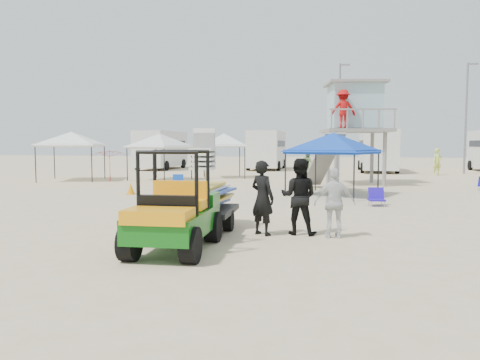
% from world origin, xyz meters
% --- Properties ---
extents(ground, '(140.00, 140.00, 0.00)m').
position_xyz_m(ground, '(0.00, 0.00, 0.00)').
color(ground, beige).
rests_on(ground, ground).
extents(utility_cart, '(1.47, 2.72, 2.03)m').
position_xyz_m(utility_cart, '(-0.43, 0.74, 0.94)').
color(utility_cart, '#0D5910').
rests_on(utility_cart, ground).
extents(surf_trailer, '(1.48, 2.60, 2.27)m').
position_xyz_m(surf_trailer, '(-0.42, 3.08, 0.93)').
color(surf_trailer, black).
rests_on(surf_trailer, ground).
extents(man_left, '(0.78, 0.71, 1.80)m').
position_xyz_m(man_left, '(1.09, 2.78, 0.90)').
color(man_left, black).
rests_on(man_left, ground).
extents(man_mid, '(0.96, 0.78, 1.84)m').
position_xyz_m(man_mid, '(1.94, 3.03, 0.92)').
color(man_mid, black).
rests_on(man_mid, ground).
extents(man_right, '(1.01, 0.56, 1.63)m').
position_xyz_m(man_right, '(2.79, 2.78, 0.82)').
color(man_right, silver).
rests_on(man_right, ground).
extents(lifeguard_tower, '(3.90, 3.90, 5.35)m').
position_xyz_m(lifeguard_tower, '(3.70, 17.65, 3.99)').
color(lifeguard_tower, gray).
rests_on(lifeguard_tower, ground).
extents(canopy_blue, '(4.06, 4.06, 3.06)m').
position_xyz_m(canopy_blue, '(2.68, 11.92, 2.51)').
color(canopy_blue, black).
rests_on(canopy_blue, ground).
extents(canopy_white_a, '(3.59, 3.59, 3.20)m').
position_xyz_m(canopy_white_a, '(-7.58, 18.36, 2.65)').
color(canopy_white_a, black).
rests_on(canopy_white_a, ground).
extents(canopy_white_b, '(4.00, 4.00, 3.30)m').
position_xyz_m(canopy_white_b, '(-12.65, 17.10, 2.76)').
color(canopy_white_b, black).
rests_on(canopy_white_b, ground).
extents(canopy_white_c, '(3.25, 3.25, 3.26)m').
position_xyz_m(canopy_white_c, '(-4.26, 20.98, 2.71)').
color(canopy_white_c, black).
rests_on(canopy_white_c, ground).
extents(umbrella_a, '(2.39, 2.42, 1.87)m').
position_xyz_m(umbrella_a, '(-10.07, 16.81, 0.93)').
color(umbrella_a, red).
rests_on(umbrella_a, ground).
extents(umbrella_b, '(2.86, 2.85, 1.84)m').
position_xyz_m(umbrella_b, '(-5.15, 19.81, 0.92)').
color(umbrella_b, gold).
rests_on(umbrella_b, ground).
extents(cone_near, '(0.34, 0.34, 0.50)m').
position_xyz_m(cone_near, '(-5.89, 10.56, 0.25)').
color(cone_near, orange).
rests_on(cone_near, ground).
extents(cone_far, '(0.34, 0.34, 0.50)m').
position_xyz_m(cone_far, '(-2.27, 10.08, 0.25)').
color(cone_far, orange).
rests_on(cone_far, ground).
extents(beach_chair_a, '(0.61, 0.66, 0.64)m').
position_xyz_m(beach_chair_a, '(-5.06, 14.24, 0.31)').
color(beach_chair_a, '#0F40A5').
rests_on(beach_chair_a, ground).
extents(beach_chair_b, '(0.61, 0.66, 0.64)m').
position_xyz_m(beach_chair_b, '(4.23, 8.84, 0.31)').
color(beach_chair_b, '#2511B8').
rests_on(beach_chair_b, ground).
extents(rv_far_left, '(2.64, 6.80, 3.25)m').
position_xyz_m(rv_far_left, '(-12.00, 29.99, 1.80)').
color(rv_far_left, silver).
rests_on(rv_far_left, ground).
extents(rv_mid_left, '(2.65, 6.50, 3.25)m').
position_xyz_m(rv_mid_left, '(-3.00, 31.49, 1.80)').
color(rv_mid_left, silver).
rests_on(rv_mid_left, ground).
extents(rv_mid_right, '(2.64, 7.00, 3.25)m').
position_xyz_m(rv_mid_right, '(6.00, 29.99, 1.80)').
color(rv_mid_right, silver).
rests_on(rv_mid_right, ground).
extents(light_pole_left, '(0.14, 0.14, 8.00)m').
position_xyz_m(light_pole_left, '(3.00, 27.00, 4.00)').
color(light_pole_left, slate).
rests_on(light_pole_left, ground).
extents(light_pole_right, '(0.14, 0.14, 8.00)m').
position_xyz_m(light_pole_right, '(12.00, 28.50, 4.00)').
color(light_pole_right, slate).
rests_on(light_pole_right, ground).
extents(distant_beachgoers, '(9.66, 4.28, 1.86)m').
position_xyz_m(distant_beachgoers, '(4.23, 24.20, 0.89)').
color(distant_beachgoers, '#C6DE53').
rests_on(distant_beachgoers, ground).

